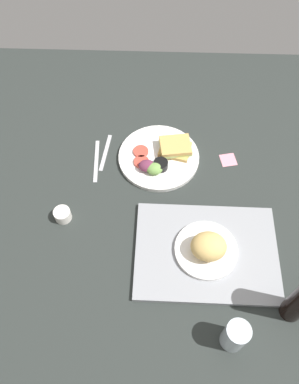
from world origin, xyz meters
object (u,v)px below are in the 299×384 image
at_px(serving_tray, 205,252).
at_px(knife, 95,161).
at_px(drinking_glass, 234,336).
at_px(espresso_cup, 62,215).
at_px(bread_plate_near, 206,248).
at_px(sticky_note, 227,160).
at_px(fork, 105,152).
at_px(plate_with_salad, 160,157).

xyz_separation_m(serving_tray, knife, (0.39, -0.35, -0.01)).
xyz_separation_m(drinking_glass, espresso_cup, (0.53, -0.38, -0.04)).
distance_m(bread_plate_near, espresso_cup, 0.49).
bearing_deg(serving_tray, sticky_note, -104.82).
distance_m(drinking_glass, espresso_cup, 0.65).
xyz_separation_m(fork, sticky_note, (-0.46, 0.02, -0.00)).
distance_m(plate_with_salad, drinking_glass, 0.67).
height_order(drinking_glass, knife, drinking_glass).
distance_m(drinking_glass, sticky_note, 0.64).
bearing_deg(fork, serving_tray, 49.32).
distance_m(serving_tray, drinking_glass, 0.27).
bearing_deg(fork, knife, -30.05).
bearing_deg(drinking_glass, serving_tray, -77.30).
bearing_deg(bread_plate_near, serving_tray, -109.14).
distance_m(serving_tray, sticky_note, 0.39).
relative_size(drinking_glass, sticky_note, 2.13).
relative_size(espresso_cup, knife, 0.29).
bearing_deg(plate_with_salad, serving_tray, 112.50).
bearing_deg(serving_tray, bread_plate_near, 70.86).
bearing_deg(knife, drinking_glass, 32.79).
relative_size(serving_tray, drinking_glass, 3.77).
bearing_deg(plate_with_salad, espresso_cup, 38.49).
relative_size(serving_tray, fork, 2.65).
bearing_deg(knife, serving_tray, 44.59).
bearing_deg(knife, bread_plate_near, 44.12).
bearing_deg(espresso_cup, plate_with_salad, -141.51).
xyz_separation_m(bread_plate_near, fork, (0.36, -0.40, -0.05)).
bearing_deg(knife, fork, 139.83).
bearing_deg(sticky_note, bread_plate_near, 75.13).
distance_m(fork, knife, 0.05).
bearing_deg(bread_plate_near, espresso_cup, -13.85).
height_order(serving_tray, bread_plate_near, bread_plate_near).
height_order(fork, sticky_note, fork).
xyz_separation_m(serving_tray, drinking_glass, (-0.06, 0.26, 0.05)).
bearing_deg(espresso_cup, drinking_glass, 144.85).
bearing_deg(serving_tray, fork, -47.50).
xyz_separation_m(serving_tray, espresso_cup, (0.47, -0.11, 0.01)).
xyz_separation_m(bread_plate_near, espresso_cup, (0.47, -0.12, -0.03)).
relative_size(bread_plate_near, espresso_cup, 3.55).
distance_m(serving_tray, bread_plate_near, 0.04).
relative_size(bread_plate_near, plate_with_salad, 0.67).
bearing_deg(sticky_note, drinking_glass, 86.46).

